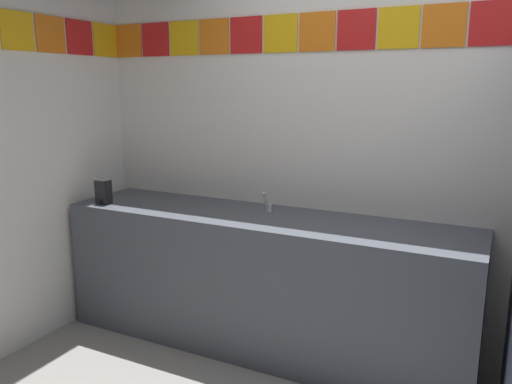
# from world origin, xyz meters

# --- Properties ---
(wall_back) EXTENTS (4.27, 0.09, 2.56)m
(wall_back) POSITION_xyz_m (0.00, 1.49, 1.29)
(wall_back) COLOR white
(wall_back) RESTS_ON ground_plane
(vanity_counter) EXTENTS (2.54, 0.60, 0.85)m
(vanity_counter) POSITION_xyz_m (-0.82, 1.15, 0.43)
(vanity_counter) COLOR #4C515B
(vanity_counter) RESTS_ON ground_plane
(faucet_center) EXTENTS (0.04, 0.10, 0.14)m
(faucet_center) POSITION_xyz_m (-0.82, 1.24, 0.90)
(faucet_center) COLOR silver
(faucet_center) RESTS_ON vanity_counter
(soap_dispenser) EXTENTS (0.09, 0.09, 0.16)m
(soap_dispenser) POSITION_xyz_m (-1.90, 0.97, 0.93)
(soap_dispenser) COLOR black
(soap_dispenser) RESTS_ON vanity_counter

